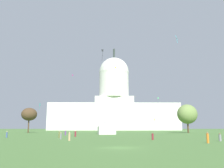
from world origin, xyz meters
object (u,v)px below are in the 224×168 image
Objects in this scene: person_grey_lawn_far_right at (220,138)px; kite_turquoise_low at (40,105)px; person_maroon_mid_right at (75,134)px; person_purple_front_left at (65,133)px; kite_orange_mid at (116,67)px; capitol_building at (114,103)px; event_tent at (107,125)px; person_grey_edge_west at (61,136)px; tree_west_far at (29,114)px; kite_cyan_mid at (176,38)px; kite_black_mid at (102,51)px; tree_east_far at (187,114)px; person_tan_deep_crowd at (69,137)px; kite_yellow_mid at (134,97)px; kite_gold_low at (154,120)px; person_olive_back_right at (59,135)px; person_orange_mid_left at (208,138)px; kite_green_mid at (158,98)px; person_maroon_aisle_center at (153,137)px; kite_magenta_high at (73,75)px; person_denim_back_left at (7,135)px.

person_grey_lawn_far_right is 0.43× the size of kite_turquoise_low.
person_grey_lawn_far_right is (30.14, -22.17, -0.12)m from person_maroon_mid_right.
person_grey_lawn_far_right is (35.19, -35.36, -0.09)m from person_purple_front_left.
kite_orange_mid is (12.71, 38.38, 29.04)m from person_maroon_mid_right.
capitol_building is 15.75× the size of event_tent.
person_maroon_mid_right is 1.13× the size of person_grey_edge_west.
person_grey_edge_west is at bearing 38.43° from person_maroon_mid_right.
kite_cyan_mid is (56.40, -57.15, 17.30)m from tree_west_far.
capitol_building is at bearing -102.39° from kite_cyan_mid.
kite_black_mid is at bearing 128.20° from person_purple_front_left.
tree_east_far is at bearing -4.07° from tree_west_far.
person_tan_deep_crowd is 1.13× the size of person_grey_lawn_far_right.
kite_orange_mid reaches higher than kite_yellow_mid.
kite_gold_low is at bearing -158.02° from person_maroon_mid_right.
person_maroon_mid_right is at bearing 18.81° from kite_yellow_mid.
tree_west_far is at bearing -62.27° from kite_cyan_mid.
person_olive_back_right is at bearing 9.85° from person_grey_lawn_far_right.
kite_orange_mid is (17.76, 25.20, 29.07)m from person_purple_front_left.
person_orange_mid_left is at bearing 74.42° from person_purple_front_left.
person_olive_back_right is 0.60× the size of kite_green_mid.
capitol_building is at bearing 172.29° from kite_green_mid.
kite_turquoise_low is (-51.65, 57.79, -12.83)m from kite_cyan_mid.
person_maroon_aisle_center is (18.29, -17.39, -0.12)m from person_maroon_mid_right.
kite_black_mid reaches higher than person_grey_lawn_far_right.
capitol_building is 168.76m from person_tan_deep_crowd.
person_purple_front_left is 0.82× the size of kite_cyan_mid.
tree_west_far is 94.62m from person_orange_mid_left.
kite_yellow_mid is 0.45× the size of kite_turquoise_low.
person_grey_lawn_far_right is 0.70× the size of kite_magenta_high.
tree_east_far reaches higher than person_denim_back_left.
kite_gold_low is (75.34, 70.79, -0.28)m from tree_west_far.
tree_east_far is 8.03× the size of person_tan_deep_crowd.
kite_turquoise_low reaches higher than person_grey_edge_west.
kite_magenta_high is at bearing -7.93° from person_olive_back_right.
person_purple_front_left is at bearing -87.67° from kite_orange_mid.
person_maroon_aisle_center is (3.17, -163.75, -23.31)m from capitol_building.
kite_cyan_mid is at bearing -66.29° from event_tent.
kite_cyan_mid is at bearing -82.18° from kite_turquoise_low.
kite_black_mid reaches higher than kite_yellow_mid.
person_olive_back_right is 0.65× the size of kite_gold_low.
kite_turquoise_low is (-21.38, 57.23, 12.53)m from person_olive_back_right.
kite_gold_low is (16.06, 142.08, 7.87)m from person_grey_lawn_far_right.
capitol_building is 73.07× the size of person_denim_back_left.
kite_magenta_high is at bearing 93.97° from kite_black_mid.
person_tan_deep_crowd is 2.07× the size of kite_orange_mid.
event_tent is 49.68m from person_grey_lawn_far_right.
kite_yellow_mid reaches higher than person_orange_mid_left.
tree_east_far is 68.39m from person_grey_lawn_far_right.
person_denim_back_left is 0.45× the size of kite_turquoise_low.
event_tent is 4.47× the size of person_olive_back_right.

